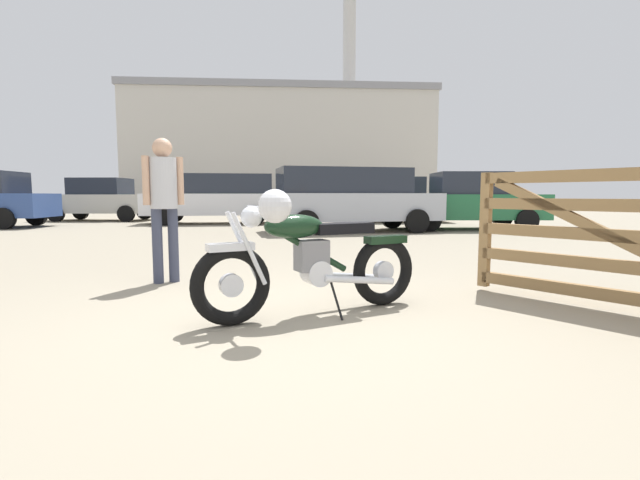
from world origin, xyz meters
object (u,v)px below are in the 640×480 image
Objects in this scene: bystander at (164,195)px; red_hatchback_near at (394,200)px; pale_sedan_back at (216,197)px; vintage_motorcycle at (309,258)px; dark_sedan_left at (102,199)px; white_estate_far at (349,198)px; silver_sedan_mid at (469,201)px.

red_hatchback_near is at bearing 127.06° from bystander.
bystander is 0.35× the size of pale_sedan_back.
bystander reaches higher than vintage_motorcycle.
dark_sedan_left reaches higher than vintage_motorcycle.
white_estate_far reaches higher than silver_sedan_mid.
dark_sedan_left is at bearing -19.27° from silver_sedan_mid.
red_hatchback_near is at bearing -129.65° from vintage_motorcycle.
white_estate_far is 5.74m from pale_sedan_back.
red_hatchback_near is 0.98× the size of dark_sedan_left.
silver_sedan_mid is 1.02× the size of red_hatchback_near.
red_hatchback_near is 6.52m from pale_sedan_back.
dark_sedan_left is (-5.97, 15.54, 0.34)m from vintage_motorcycle.
vintage_motorcycle is 0.46× the size of red_hatchback_near.
vintage_motorcycle is 8.85m from white_estate_far.
red_hatchback_near is 11.48m from dark_sedan_left.
bystander is at bearing 65.46° from red_hatchback_near.
pale_sedan_back is (-7.49, 4.04, 0.10)m from silver_sedan_mid.
vintage_motorcycle is 0.42× the size of pale_sedan_back.
red_hatchback_near reaches higher than bystander.
white_estate_far is 1.07× the size of dark_sedan_left.
vintage_motorcycle is 16.65m from dark_sedan_left.
dark_sedan_left is at bearing 176.39° from bystander.
vintage_motorcycle is at bearing 65.18° from silver_sedan_mid.
white_estate_far reaches higher than dark_sedan_left.
bystander is 11.07m from pale_sedan_back.
dark_sedan_left is at bearing -28.51° from pale_sedan_back.
vintage_motorcycle is 0.42× the size of white_estate_far.
red_hatchback_near is (5.13, 12.61, 0.34)m from vintage_motorcycle.
red_hatchback_near is (2.72, 4.10, -0.10)m from white_estate_far.
vintage_motorcycle is at bearing 74.40° from red_hatchback_near.
pale_sedan_back reaches higher than bystander.
silver_sedan_mid reaches higher than vintage_motorcycle.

